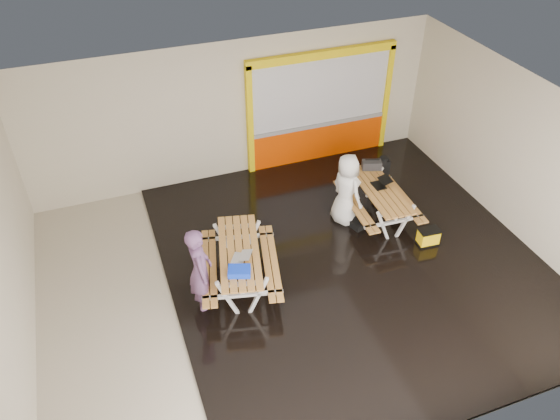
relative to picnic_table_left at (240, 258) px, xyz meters
name	(u,v)px	position (x,y,z in m)	size (l,w,h in m)	color
room	(297,206)	(1.11, -0.14, 1.09)	(10.02, 8.02, 3.52)	beige
deck	(350,259)	(2.36, -0.14, -0.64)	(7.50, 7.98, 0.05)	black
kiosk	(320,110)	(3.31, 3.79, 0.78)	(3.88, 0.16, 3.00)	#E94100
picnic_table_left	(240,258)	(0.00, 0.00, 0.00)	(1.94, 2.46, 0.87)	#CD8D3F
picnic_table_right	(379,196)	(3.55, 0.93, -0.03)	(1.50, 2.12, 0.82)	#CD8D3F
person_left	(200,270)	(-0.84, -0.31, 0.25)	(0.67, 0.44, 1.83)	#64416A
person_right	(346,190)	(2.81, 1.11, 0.20)	(0.85, 0.55, 1.73)	white
laptop_left	(241,257)	(-0.04, -0.25, 0.25)	(0.48, 0.47, 0.15)	silver
laptop_right	(381,183)	(3.63, 1.06, 0.21)	(0.40, 0.35, 0.17)	black
blue_pouch	(239,271)	(-0.18, -0.61, 0.26)	(0.41, 0.29, 0.12)	#1139E8
toolbox	(372,165)	(3.76, 1.75, 0.26)	(0.49, 0.36, 0.26)	black
backpack	(383,167)	(4.12, 1.83, 0.08)	(0.33, 0.25, 0.50)	black
dark_case	(360,223)	(3.03, 0.76, -0.53)	(0.43, 0.32, 0.16)	black
fluke_bag	(428,237)	(4.12, -0.30, -0.43)	(0.47, 0.32, 0.39)	black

